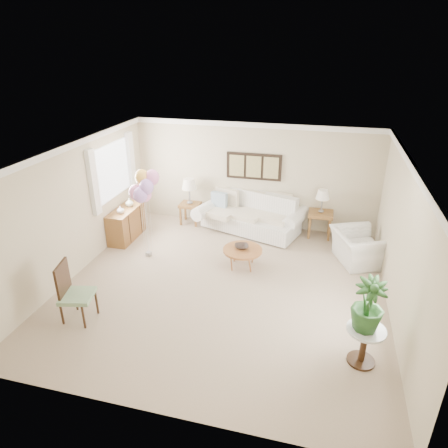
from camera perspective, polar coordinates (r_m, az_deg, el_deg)
name	(u,v)px	position (r m, az deg, el deg)	size (l,w,h in m)	color
ground_plane	(223,287)	(7.78, -0.12, -8.95)	(6.00, 6.00, 0.00)	tan
room_shell	(218,206)	(7.13, -0.80, 2.55)	(6.04, 6.04, 2.60)	#C3B496
wall_art_triptych	(254,167)	(9.78, 4.28, 8.19)	(1.35, 0.06, 0.65)	black
sofa	(251,216)	(9.88, 3.88, 1.11)	(2.84, 1.62, 0.95)	white
end_table_left	(190,207)	(10.25, -4.88, 2.49)	(0.50, 0.46, 0.55)	olive
end_table_right	(321,216)	(9.76, 13.63, 1.11)	(0.57, 0.52, 0.63)	olive
lamp_left	(189,185)	(10.04, -5.00, 5.61)	(0.37, 0.37, 0.66)	gray
lamp_right	(323,195)	(9.57, 13.94, 4.01)	(0.32, 0.32, 0.56)	gray
coffee_table	(243,250)	(8.25, 2.67, -3.80)	(0.82, 0.82, 0.41)	brown
decor_bowl	(242,247)	(8.26, 2.53, -3.24)	(0.29, 0.29, 0.07)	#2D221D
armchair	(358,247)	(8.91, 18.55, -3.17)	(1.06, 0.93, 0.69)	white
side_table	(365,337)	(6.26, 19.50, -15.00)	(0.56, 0.56, 0.60)	silver
potted_plant	(368,305)	(5.94, 19.91, -10.82)	(0.45, 0.45, 0.81)	#204621
accent_chair	(73,291)	(7.15, -20.83, -8.96)	(0.61, 0.61, 1.04)	gray
credenza	(127,223)	(9.76, -13.72, 0.10)	(0.46, 1.20, 0.74)	olive
vase_white	(120,210)	(9.37, -14.59, 1.99)	(0.16, 0.16, 0.17)	silver
vase_sage	(129,202)	(9.73, -13.39, 3.02)	(0.18, 0.18, 0.19)	beige
balloon_cluster	(144,188)	(8.36, -11.41, 5.11)	(0.59, 0.54, 1.95)	gray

